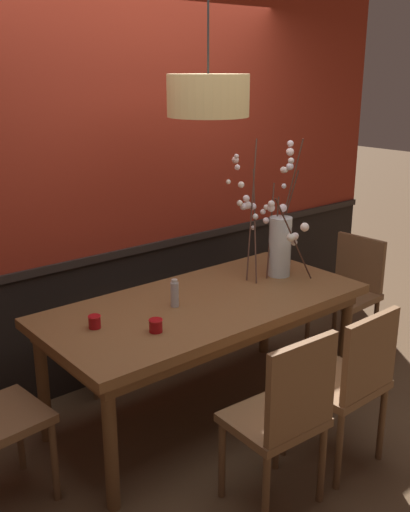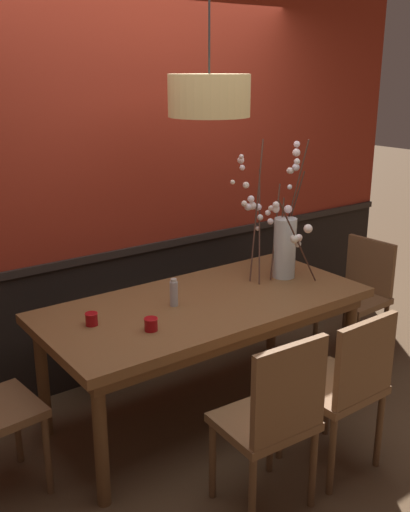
# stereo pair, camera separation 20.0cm
# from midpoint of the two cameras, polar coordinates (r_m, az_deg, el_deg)

# --- Properties ---
(ground_plane) EXTENTS (24.00, 24.00, 0.00)m
(ground_plane) POSITION_cam_midpoint_polar(r_m,az_deg,el_deg) (3.88, 1.53, -14.79)
(ground_plane) COLOR brown
(back_wall) EXTENTS (4.85, 0.14, 2.68)m
(back_wall) POSITION_cam_midpoint_polar(r_m,az_deg,el_deg) (4.03, -5.49, 6.85)
(back_wall) COLOR black
(back_wall) RESTS_ON ground
(dining_table) EXTENTS (1.97, 0.92, 0.76)m
(dining_table) POSITION_cam_midpoint_polar(r_m,az_deg,el_deg) (3.56, 1.62, -5.57)
(dining_table) COLOR brown
(dining_table) RESTS_ON ground
(chair_near_side_right) EXTENTS (0.45, 0.44, 0.91)m
(chair_near_side_right) POSITION_cam_midpoint_polar(r_m,az_deg,el_deg) (3.24, 14.94, -11.69)
(chair_near_side_right) COLOR brown
(chair_near_side_right) RESTS_ON ground
(chair_near_side_left) EXTENTS (0.45, 0.40, 0.93)m
(chair_near_side_left) POSITION_cam_midpoint_polar(r_m,az_deg,el_deg) (2.90, 8.65, -14.99)
(chair_near_side_left) COLOR brown
(chair_near_side_left) RESTS_ON ground
(chair_head_east_end) EXTENTS (0.44, 0.45, 0.87)m
(chair_head_east_end) POSITION_cam_midpoint_polar(r_m,az_deg,el_deg) (4.58, 15.77, -3.26)
(chair_head_east_end) COLOR brown
(chair_head_east_end) RESTS_ON ground
(chair_far_side_left) EXTENTS (0.45, 0.46, 0.96)m
(chair_far_side_left) POSITION_cam_midpoint_polar(r_m,az_deg,el_deg) (4.15, -8.85, -4.56)
(chair_far_side_left) COLOR brown
(chair_far_side_left) RESTS_ON ground
(vase_with_blossoms) EXTENTS (0.46, 0.55, 0.90)m
(vase_with_blossoms) POSITION_cam_midpoint_polar(r_m,az_deg,el_deg) (3.90, 8.92, 1.49)
(vase_with_blossoms) COLOR silver
(vase_with_blossoms) RESTS_ON dining_table
(candle_holder_nearer_center) EXTENTS (0.07, 0.07, 0.07)m
(candle_holder_nearer_center) POSITION_cam_midpoint_polar(r_m,az_deg,el_deg) (3.23, -9.11, -6.00)
(candle_holder_nearer_center) COLOR #9E0F14
(candle_holder_nearer_center) RESTS_ON dining_table
(candle_holder_nearer_edge) EXTENTS (0.08, 0.08, 0.07)m
(candle_holder_nearer_edge) POSITION_cam_midpoint_polar(r_m,az_deg,el_deg) (3.13, -3.38, -6.57)
(candle_holder_nearer_edge) COLOR #9E0F14
(candle_holder_nearer_edge) RESTS_ON dining_table
(condiment_bottle) EXTENTS (0.05, 0.05, 0.17)m
(condiment_bottle) POSITION_cam_midpoint_polar(r_m,az_deg,el_deg) (3.43, -1.34, -3.58)
(condiment_bottle) COLOR #ADADB2
(condiment_bottle) RESTS_ON dining_table
(pendant_lamp) EXTENTS (0.46, 0.46, 0.86)m
(pendant_lamp) POSITION_cam_midpoint_polar(r_m,az_deg,el_deg) (3.38, 2.16, 15.14)
(pendant_lamp) COLOR tan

